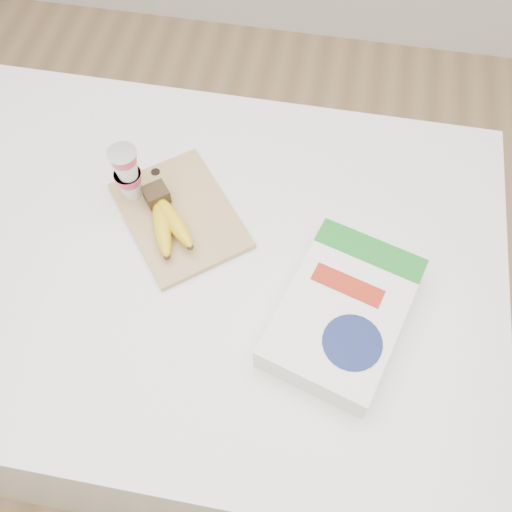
{
  "coord_description": "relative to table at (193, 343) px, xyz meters",
  "views": [
    {
      "loc": [
        0.28,
        -0.55,
        2.03
      ],
      "look_at": [
        0.18,
        -0.0,
        1.07
      ],
      "focal_mm": 40.0,
      "sensor_mm": 36.0,
      "label": 1
    }
  ],
  "objects": [
    {
      "name": "yogurt_stack",
      "position": [
        -0.11,
        0.12,
        0.6
      ],
      "size": [
        0.06,
        0.06,
        0.14
      ],
      "color": "white",
      "rests_on": "cutting_board"
    },
    {
      "name": "cutting_board",
      "position": [
        0.0,
        0.09,
        0.52
      ],
      "size": [
        0.35,
        0.36,
        0.01
      ],
      "primitive_type": "cube",
      "rotation": [
        0.0,
        0.0,
        0.68
      ],
      "color": "tan",
      "rests_on": "table"
    },
    {
      "name": "room",
      "position": [
        0.0,
        0.0,
        0.84
      ],
      "size": [
        4.0,
        4.0,
        4.0
      ],
      "color": "tan",
      "rests_on": "ground"
    },
    {
      "name": "cereal_box",
      "position": [
        0.36,
        -0.09,
        0.55
      ],
      "size": [
        0.29,
        0.36,
        0.07
      ],
      "rotation": [
        0.0,
        0.0,
        -0.29
      ],
      "color": "white",
      "rests_on": "table"
    },
    {
      "name": "table",
      "position": [
        0.0,
        0.0,
        0.0
      ],
      "size": [
        1.37,
        0.91,
        1.03
      ],
      "primitive_type": "cube",
      "color": "white",
      "rests_on": "ground"
    },
    {
      "name": "bananas",
      "position": [
        -0.02,
        0.05,
        0.55
      ],
      "size": [
        0.15,
        0.18,
        0.05
      ],
      "color": "#382816",
      "rests_on": "cutting_board"
    }
  ]
}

